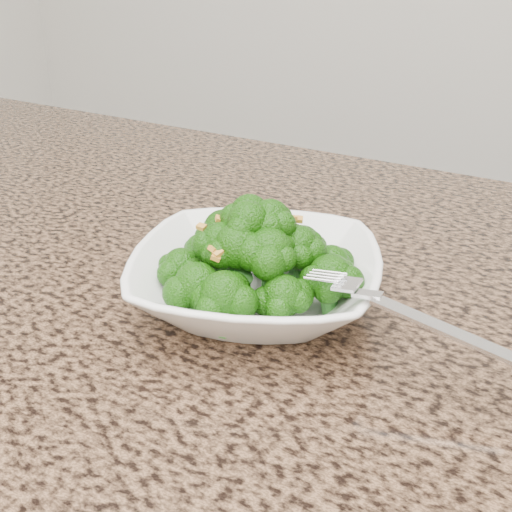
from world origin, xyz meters
The scene contains 5 objects.
granite_counter centered at (0.00, 0.30, 0.89)m, with size 1.64×1.04×0.03m, color brown.
bowl centered at (0.11, 0.36, 0.93)m, with size 0.22×0.22×0.05m, color white.
broccoli_pile centered at (0.11, 0.36, 0.99)m, with size 0.19×0.19×0.07m, color #1A5709, non-canonical shape.
garlic_topping centered at (0.11, 0.36, 1.03)m, with size 0.11×0.11×0.01m, color gold, non-canonical shape.
fork centered at (0.22, 0.33, 0.96)m, with size 0.18×0.03×0.01m, color silver, non-canonical shape.
Camera 1 is at (0.36, -0.07, 1.19)m, focal length 45.00 mm.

